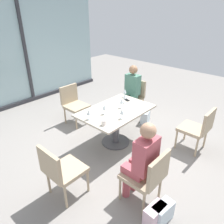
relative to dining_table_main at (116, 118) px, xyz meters
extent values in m
plane|color=gray|center=(0.00, 0.00, -0.56)|extent=(12.00, 12.00, 0.00)
cube|color=#98B7BC|center=(0.00, 3.20, 0.79)|extent=(4.63, 0.03, 2.70)
cube|color=#2D2D33|center=(0.00, 3.17, 0.79)|extent=(0.08, 0.06, 2.70)
cube|color=#2D2D33|center=(0.00, 3.17, -0.51)|extent=(4.63, 0.10, 0.10)
cube|color=#BCB29E|center=(0.00, 0.00, 0.15)|extent=(1.39, 0.91, 0.04)
cylinder|color=#4C4C51|center=(0.00, 0.00, -0.21)|extent=(0.14, 0.14, 0.69)
cylinder|color=#4C4C51|center=(0.00, 0.00, -0.55)|extent=(0.56, 0.56, 0.02)
cube|color=tan|center=(-0.83, -1.18, -0.14)|extent=(0.46, 0.46, 0.06)
cube|color=tan|center=(-0.83, -1.43, 0.10)|extent=(0.46, 0.05, 0.42)
cylinder|color=tan|center=(-0.63, -0.98, -0.36)|extent=(0.04, 0.04, 0.39)
cylinder|color=tan|center=(-1.03, -0.98, -0.36)|extent=(0.04, 0.04, 0.39)
cylinder|color=tan|center=(-0.63, -1.38, -0.36)|extent=(0.04, 0.04, 0.39)
cylinder|color=tan|center=(-1.03, -1.38, -0.36)|extent=(0.04, 0.04, 0.39)
cube|color=tan|center=(1.13, 0.51, -0.14)|extent=(0.46, 0.46, 0.06)
cube|color=tan|center=(1.38, 0.51, 0.10)|extent=(0.05, 0.46, 0.42)
cylinder|color=tan|center=(0.93, 0.71, -0.36)|extent=(0.04, 0.04, 0.39)
cylinder|color=tan|center=(0.93, 0.31, -0.36)|extent=(0.04, 0.04, 0.39)
cylinder|color=tan|center=(1.33, 0.71, -0.36)|extent=(0.04, 0.04, 0.39)
cylinder|color=tan|center=(1.33, 0.31, -0.36)|extent=(0.04, 0.04, 0.39)
cube|color=tan|center=(0.83, -1.18, -0.14)|extent=(0.46, 0.46, 0.06)
cube|color=tan|center=(0.83, -1.43, 0.10)|extent=(0.46, 0.05, 0.42)
cylinder|color=tan|center=(1.03, -0.98, -0.36)|extent=(0.04, 0.04, 0.39)
cylinder|color=tan|center=(0.63, -0.98, -0.36)|extent=(0.04, 0.04, 0.39)
cylinder|color=tan|center=(1.03, -1.38, -0.36)|extent=(0.04, 0.04, 0.39)
cylinder|color=tan|center=(0.63, -1.38, -0.36)|extent=(0.04, 0.04, 0.39)
cube|color=tan|center=(0.00, 1.18, -0.14)|extent=(0.46, 0.46, 0.06)
cube|color=tan|center=(0.00, 1.43, 0.10)|extent=(0.46, 0.05, 0.42)
cylinder|color=tan|center=(-0.20, 0.98, -0.36)|extent=(0.04, 0.04, 0.39)
cylinder|color=tan|center=(0.20, 0.98, -0.36)|extent=(0.04, 0.04, 0.39)
cylinder|color=tan|center=(-0.20, 1.38, -0.36)|extent=(0.04, 0.04, 0.39)
cylinder|color=tan|center=(0.20, 1.38, -0.36)|extent=(0.04, 0.04, 0.39)
cube|color=tan|center=(-1.43, -0.34, -0.14)|extent=(0.46, 0.46, 0.06)
cube|color=tan|center=(-1.68, -0.34, 0.10)|extent=(0.05, 0.46, 0.42)
cylinder|color=tan|center=(-1.23, -0.54, -0.36)|extent=(0.04, 0.04, 0.39)
cylinder|color=tan|center=(-1.23, -0.14, -0.36)|extent=(0.04, 0.04, 0.39)
cylinder|color=tan|center=(-1.63, -0.54, -0.36)|extent=(0.04, 0.04, 0.39)
cylinder|color=tan|center=(-1.63, -0.14, -0.36)|extent=(0.04, 0.04, 0.39)
cylinder|color=#B24C56|center=(-0.74, -1.01, -0.33)|extent=(0.11, 0.11, 0.45)
cube|color=#B24C56|center=(-0.74, -1.10, -0.05)|extent=(0.13, 0.32, 0.11)
cylinder|color=#B24C56|center=(-0.92, -1.01, -0.33)|extent=(0.11, 0.11, 0.45)
cube|color=#B24C56|center=(-0.92, -1.10, -0.05)|extent=(0.13, 0.32, 0.11)
cube|color=#B24C56|center=(-0.83, -1.23, 0.24)|extent=(0.34, 0.20, 0.48)
sphere|color=tan|center=(-0.83, -1.23, 0.60)|extent=(0.20, 0.20, 0.20)
cylinder|color=#4C7F6B|center=(0.95, 0.60, -0.33)|extent=(0.11, 0.11, 0.45)
cube|color=#4C7F6B|center=(1.05, 0.60, -0.05)|extent=(0.32, 0.13, 0.11)
cylinder|color=#4C7F6B|center=(0.95, 0.42, -0.33)|extent=(0.11, 0.11, 0.45)
cube|color=#4C7F6B|center=(1.05, 0.42, -0.05)|extent=(0.32, 0.13, 0.11)
cube|color=#4C7F6B|center=(1.18, 0.51, 0.24)|extent=(0.20, 0.34, 0.48)
sphere|color=#936B4C|center=(1.18, 0.51, 0.60)|extent=(0.20, 0.20, 0.20)
cylinder|color=silver|center=(0.59, 0.27, 0.17)|extent=(0.06, 0.06, 0.00)
cylinder|color=silver|center=(0.59, 0.27, 0.22)|extent=(0.01, 0.01, 0.08)
cone|color=silver|center=(0.59, 0.27, 0.31)|extent=(0.07, 0.07, 0.09)
cylinder|color=silver|center=(0.38, 0.10, 0.17)|extent=(0.06, 0.06, 0.00)
cylinder|color=silver|center=(0.38, 0.10, 0.22)|extent=(0.01, 0.01, 0.08)
cone|color=silver|center=(0.38, 0.10, 0.31)|extent=(0.07, 0.07, 0.09)
cylinder|color=silver|center=(-0.19, -0.30, 0.17)|extent=(0.06, 0.06, 0.00)
cylinder|color=silver|center=(-0.19, -0.30, 0.22)|extent=(0.01, 0.01, 0.08)
cone|color=silver|center=(-0.19, -0.30, 0.31)|extent=(0.07, 0.07, 0.09)
cylinder|color=silver|center=(0.14, -0.01, 0.17)|extent=(0.06, 0.06, 0.00)
cylinder|color=silver|center=(0.14, -0.01, 0.22)|extent=(0.01, 0.01, 0.08)
cone|color=silver|center=(0.14, -0.01, 0.31)|extent=(0.07, 0.07, 0.09)
cylinder|color=silver|center=(-0.59, 0.10, 0.17)|extent=(0.06, 0.06, 0.00)
cylinder|color=silver|center=(-0.59, 0.10, 0.22)|extent=(0.01, 0.01, 0.08)
cone|color=silver|center=(-0.59, 0.10, 0.31)|extent=(0.07, 0.07, 0.09)
cylinder|color=silver|center=(-0.26, 0.05, 0.17)|extent=(0.06, 0.06, 0.00)
cylinder|color=silver|center=(-0.26, 0.05, 0.22)|extent=(0.01, 0.01, 0.08)
cone|color=silver|center=(-0.26, 0.05, 0.31)|extent=(0.07, 0.07, 0.09)
cylinder|color=white|center=(-0.56, -0.22, 0.22)|extent=(0.08, 0.08, 0.09)
cube|color=black|center=(0.49, 0.14, 0.18)|extent=(0.12, 0.16, 0.01)
cube|color=silver|center=(-0.93, -1.61, -0.42)|extent=(0.32, 0.20, 0.28)
cube|color=silver|center=(1.09, 0.03, -0.42)|extent=(0.34, 0.25, 0.28)
cube|color=beige|center=(-1.03, -1.55, -0.42)|extent=(0.31, 0.18, 0.28)
camera|label=1|loc=(-2.76, -2.39, 1.97)|focal=34.72mm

